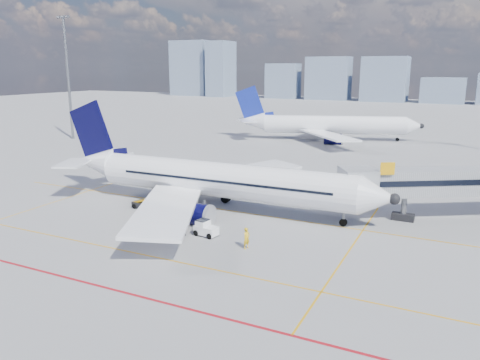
# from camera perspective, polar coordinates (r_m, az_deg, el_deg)

# --- Properties ---
(ground) EXTENTS (420.00, 420.00, 0.00)m
(ground) POSITION_cam_1_polar(r_m,az_deg,el_deg) (43.94, -5.74, -6.58)
(ground) COLOR gray
(ground) RESTS_ON ground
(apron_markings) EXTENTS (90.00, 35.12, 0.01)m
(apron_markings) POSITION_cam_1_polar(r_m,az_deg,el_deg) (41.20, -9.30, -8.09)
(apron_markings) COLOR orange
(apron_markings) RESTS_ON ground
(jet_bridge) EXTENTS (23.55, 15.78, 6.30)m
(jet_bridge) POSITION_cam_1_polar(r_m,az_deg,el_deg) (53.17, 27.04, -0.26)
(jet_bridge) COLOR #979A9F
(jet_bridge) RESTS_ON ground
(floodlight_mast_nw) EXTENTS (3.20, 0.61, 25.45)m
(floodlight_mast_nw) POSITION_cam_1_polar(r_m,az_deg,el_deg) (107.40, -20.25, 11.94)
(floodlight_mast_nw) COLOR slate
(floodlight_mast_nw) RESTS_ON ground
(distant_skyline) EXTENTS (249.83, 15.49, 29.45)m
(distant_skyline) POSITION_cam_1_polar(r_m,az_deg,el_deg) (226.23, 20.48, 11.76)
(distant_skyline) COLOR gray
(distant_skyline) RESTS_ON ground
(main_aircraft) EXTENTS (39.25, 34.20, 11.44)m
(main_aircraft) POSITION_cam_1_polar(r_m,az_deg,el_deg) (51.06, -3.77, 0.10)
(main_aircraft) COLOR white
(main_aircraft) RESTS_ON ground
(second_aircraft) EXTENTS (38.39, 32.72, 11.52)m
(second_aircraft) POSITION_cam_1_polar(r_m,az_deg,el_deg) (101.62, 10.42, 6.63)
(second_aircraft) COLOR white
(second_aircraft) RESTS_ON ground
(baggage_tug) EXTENTS (2.29, 1.59, 1.48)m
(baggage_tug) POSITION_cam_1_polar(r_m,az_deg,el_deg) (43.27, -4.25, -5.87)
(baggage_tug) COLOR white
(baggage_tug) RESTS_ON ground
(cargo_dolly) EXTENTS (4.03, 2.91, 2.02)m
(cargo_dolly) POSITION_cam_1_polar(r_m,az_deg,el_deg) (43.69, -8.93, -5.26)
(cargo_dolly) COLOR black
(cargo_dolly) RESTS_ON ground
(belt_loader) EXTENTS (5.57, 2.27, 2.23)m
(belt_loader) POSITION_cam_1_polar(r_m,az_deg,el_deg) (51.72, -11.07, -2.99)
(belt_loader) COLOR black
(belt_loader) RESTS_ON ground
(ramp_worker) EXTENTS (0.64, 0.79, 1.87)m
(ramp_worker) POSITION_cam_1_polar(r_m,az_deg,el_deg) (40.07, 0.81, -7.11)
(ramp_worker) COLOR gold
(ramp_worker) RESTS_ON ground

